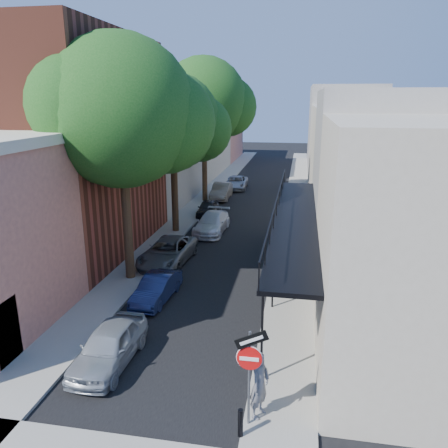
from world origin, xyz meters
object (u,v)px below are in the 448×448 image
at_px(parked_car_e, 208,208).
at_px(parked_car_f, 221,191).
at_px(parked_car_g, 236,183).
at_px(pedestrian, 260,384).
at_px(parked_car_c, 168,252).
at_px(parked_car_d, 212,223).
at_px(oak_far, 210,102).
at_px(parked_car_a, 109,346).
at_px(parked_car_b, 157,288).
at_px(sign_post, 250,362).
at_px(bollard, 240,423).
at_px(oak_near, 132,115).
at_px(oak_mid, 179,124).

relative_size(parked_car_e, parked_car_f, 0.80).
height_order(parked_car_g, pedestrian, pedestrian).
height_order(parked_car_c, parked_car_d, parked_car_c).
bearing_deg(parked_car_d, parked_car_c, -99.61).
height_order(oak_far, parked_car_g, oak_far).
relative_size(parked_car_a, parked_car_b, 1.13).
height_order(oak_far, parked_car_d, oak_far).
distance_m(parked_car_e, parked_car_f, 5.78).
bearing_deg(parked_car_c, pedestrian, -57.88).
bearing_deg(parked_car_c, sign_post, -59.70).
relative_size(bollard, parked_car_c, 0.17).
bearing_deg(parked_car_a, parked_car_e, 93.39).
bearing_deg(parked_car_f, oak_far, -125.96).
bearing_deg(parked_car_g, oak_far, -105.17).
height_order(parked_car_b, parked_car_d, parked_car_d).
bearing_deg(parked_car_a, parked_car_f, 92.84).
bearing_deg(pedestrian, parked_car_f, 35.68).
height_order(sign_post, bollard, sign_post).
bearing_deg(parked_car_e, parked_car_b, -87.84).
xyz_separation_m(oak_far, parked_car_g, (1.39, 5.68, -7.64)).
relative_size(sign_post, parked_car_g, 0.68).
relative_size(sign_post, parked_car_c, 0.63).
relative_size(sign_post, pedestrian, 1.53).
bearing_deg(parked_car_b, parked_car_f, 97.02).
xyz_separation_m(oak_near, oak_far, (0.01, 17.01, 0.38)).
relative_size(sign_post, oak_mid, 0.29).
bearing_deg(parked_car_d, parked_car_f, 98.60).
xyz_separation_m(parked_car_a, parked_car_c, (-0.81, 9.23, -0.00)).
distance_m(parked_car_a, parked_car_d, 15.19).
height_order(bollard, oak_far, oak_far).
xyz_separation_m(oak_near, parked_car_g, (1.40, 22.69, -7.26)).
height_order(parked_car_a, parked_car_g, parked_car_a).
distance_m(bollard, oak_mid, 19.96).
height_order(bollard, parked_car_d, parked_car_d).
relative_size(oak_far, parked_car_d, 2.66).
relative_size(oak_far, parked_car_b, 3.47).
distance_m(oak_mid, parked_car_d, 6.72).
relative_size(parked_car_c, pedestrian, 2.41).
distance_m(sign_post, parked_car_b, 8.68).
bearing_deg(oak_near, sign_post, -54.91).
bearing_deg(parked_car_e, sign_post, -76.17).
bearing_deg(parked_car_b, parked_car_a, -85.64).
xyz_separation_m(parked_car_f, pedestrian, (6.00, -26.95, 0.41)).
xyz_separation_m(parked_car_c, parked_car_f, (0.00, 15.97, 0.04)).
distance_m(oak_far, parked_car_e, 9.05).
distance_m(parked_car_b, parked_car_d, 10.35).
relative_size(sign_post, parked_car_a, 0.77).
relative_size(oak_mid, parked_car_a, 2.62).
bearing_deg(parked_car_g, sign_post, -82.31).
height_order(oak_far, parked_car_a, oak_far).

